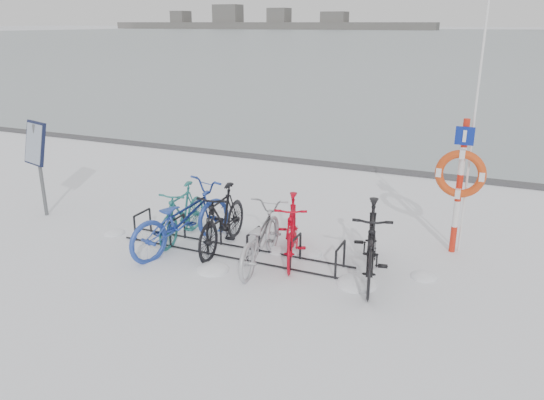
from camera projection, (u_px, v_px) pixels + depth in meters
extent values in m
plane|color=white|center=(234.00, 253.00, 8.69)|extent=(900.00, 900.00, 0.00)
cube|color=#98A5AB|center=(501.00, 36.00, 143.09)|extent=(400.00, 298.00, 0.02)
cube|color=#3F3F42|center=(339.00, 165.00, 13.79)|extent=(400.00, 0.25, 0.10)
cylinder|color=black|center=(135.00, 228.00, 9.12)|extent=(0.04, 0.04, 0.44)
cylinder|color=black|center=(150.00, 220.00, 9.50)|extent=(0.04, 0.04, 0.44)
cylinder|color=black|center=(142.00, 212.00, 9.24)|extent=(0.04, 0.44, 0.04)
cylinder|color=black|center=(170.00, 235.00, 8.84)|extent=(0.04, 0.04, 0.44)
cylinder|color=black|center=(184.00, 226.00, 9.22)|extent=(0.04, 0.04, 0.44)
cylinder|color=black|center=(177.00, 218.00, 8.96)|extent=(0.04, 0.44, 0.04)
cylinder|color=black|center=(207.00, 242.00, 8.56)|extent=(0.04, 0.04, 0.44)
cylinder|color=black|center=(221.00, 232.00, 8.95)|extent=(0.04, 0.04, 0.44)
cylinder|color=black|center=(214.00, 225.00, 8.69)|extent=(0.04, 0.44, 0.04)
cylinder|color=black|center=(247.00, 249.00, 8.29)|extent=(0.04, 0.04, 0.44)
cylinder|color=black|center=(259.00, 239.00, 8.67)|extent=(0.04, 0.04, 0.44)
cylinder|color=black|center=(253.00, 231.00, 8.41)|extent=(0.04, 0.44, 0.04)
cylinder|color=black|center=(290.00, 257.00, 8.01)|extent=(0.04, 0.04, 0.44)
cylinder|color=black|center=(300.00, 246.00, 8.40)|extent=(0.04, 0.04, 0.44)
cylinder|color=black|center=(295.00, 238.00, 8.13)|extent=(0.04, 0.44, 0.04)
cylinder|color=black|center=(336.00, 265.00, 7.74)|extent=(0.04, 0.04, 0.44)
cylinder|color=black|center=(344.00, 254.00, 8.12)|extent=(0.04, 0.04, 0.44)
cylinder|color=black|center=(341.00, 246.00, 7.86)|extent=(0.04, 0.44, 0.04)
cylinder|color=black|center=(227.00, 257.00, 8.49)|extent=(4.00, 0.03, 0.03)
cylinder|color=black|center=(240.00, 247.00, 8.87)|extent=(4.00, 0.03, 0.03)
cylinder|color=#595B5E|center=(41.00, 171.00, 10.11)|extent=(0.07, 0.07, 1.79)
cube|color=black|center=(35.00, 143.00, 9.91)|extent=(0.66, 0.39, 0.81)
cube|color=#8C99AD|center=(34.00, 144.00, 9.88)|extent=(0.58, 0.31, 0.72)
cylinder|color=red|center=(453.00, 239.00, 8.68)|extent=(0.10, 0.10, 0.44)
cylinder|color=silver|center=(456.00, 214.00, 8.54)|extent=(0.10, 0.10, 0.44)
cylinder|color=red|center=(459.00, 188.00, 8.40)|extent=(0.10, 0.10, 0.44)
cylinder|color=silver|center=(462.00, 161.00, 8.26)|extent=(0.10, 0.10, 0.44)
cylinder|color=red|center=(465.00, 133.00, 8.12)|extent=(0.10, 0.10, 0.44)
torus|color=#C73F12|center=(460.00, 174.00, 8.24)|extent=(0.77, 0.13, 0.77)
cube|color=navy|center=(465.00, 136.00, 8.06)|extent=(0.28, 0.03, 0.28)
cylinder|color=silver|center=(473.00, 132.00, 8.12)|extent=(0.04, 0.04, 4.00)
cube|color=#4A4A4A|center=(262.00, 26.00, 279.49)|extent=(180.00, 12.00, 3.50)
cube|color=#4A4A4A|center=(212.00, 18.00, 289.78)|extent=(24.00, 10.00, 8.00)
cube|color=#4A4A4A|center=(316.00, 19.00, 266.98)|extent=(20.00, 10.00, 6.00)
imported|color=#24726F|center=(182.00, 211.00, 9.16)|extent=(0.61, 1.67, 0.98)
imported|color=#24409F|center=(182.00, 216.00, 8.73)|extent=(1.30, 2.24, 1.11)
imported|color=black|center=(222.00, 217.00, 8.73)|extent=(0.65, 1.83, 1.08)
imported|color=#9FA0A6|center=(260.00, 235.00, 8.18)|extent=(0.82, 1.85, 0.94)
imported|color=#BD0317|center=(292.00, 227.00, 8.36)|extent=(1.00, 1.79, 1.04)
imported|color=black|center=(371.00, 241.00, 7.68)|extent=(0.95, 2.01, 1.16)
ellipsoid|color=white|center=(424.00, 277.00, 7.86)|extent=(0.40, 0.40, 0.14)
ellipsoid|color=white|center=(356.00, 284.00, 7.65)|extent=(0.59, 0.59, 0.21)
ellipsoid|color=white|center=(114.00, 233.00, 9.49)|extent=(0.38, 0.38, 0.13)
ellipsoid|color=white|center=(212.00, 238.00, 9.30)|extent=(0.48, 0.48, 0.17)
ellipsoid|color=white|center=(309.00, 254.00, 8.63)|extent=(0.42, 0.42, 0.15)
ellipsoid|color=white|center=(213.00, 270.00, 8.09)|extent=(0.51, 0.51, 0.18)
ellipsoid|color=white|center=(279.00, 251.00, 8.74)|extent=(0.37, 0.37, 0.13)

